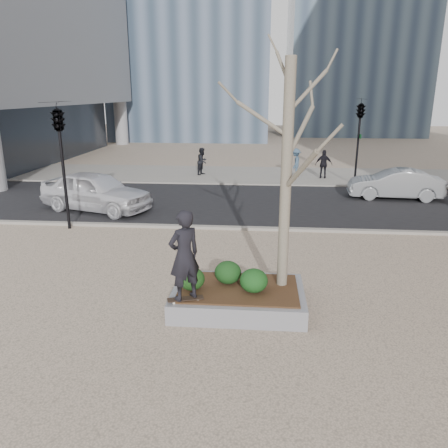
# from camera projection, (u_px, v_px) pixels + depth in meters

# --- Properties ---
(ground) EXTENTS (120.00, 120.00, 0.00)m
(ground) POSITION_uv_depth(u_px,v_px,m) (195.00, 305.00, 10.21)
(ground) COLOR #BFA78D
(ground) RESTS_ON ground
(street) EXTENTS (60.00, 8.00, 0.02)m
(street) POSITION_uv_depth(u_px,v_px,m) (228.00, 202.00, 19.75)
(street) COLOR black
(street) RESTS_ON ground
(far_sidewalk) EXTENTS (60.00, 6.00, 0.02)m
(far_sidewalk) POSITION_uv_depth(u_px,v_px,m) (237.00, 175.00, 26.42)
(far_sidewalk) COLOR gray
(far_sidewalk) RESTS_ON ground
(planter) EXTENTS (3.00, 2.00, 0.45)m
(planter) POSITION_uv_depth(u_px,v_px,m) (238.00, 298.00, 10.06)
(planter) COLOR gray
(planter) RESTS_ON ground
(planter_mulch) EXTENTS (2.70, 1.70, 0.04)m
(planter_mulch) POSITION_uv_depth(u_px,v_px,m) (238.00, 288.00, 9.99)
(planter_mulch) COLOR #382314
(planter_mulch) RESTS_ON planter
(sycamore_tree) EXTENTS (2.80, 2.80, 6.60)m
(sycamore_tree) POSITION_uv_depth(u_px,v_px,m) (288.00, 141.00, 9.24)
(sycamore_tree) COLOR gray
(sycamore_tree) RESTS_ON planter_mulch
(shrub_left) EXTENTS (0.60, 0.60, 0.51)m
(shrub_left) POSITION_uv_depth(u_px,v_px,m) (191.00, 279.00, 9.83)
(shrub_left) COLOR #133912
(shrub_left) RESTS_ON planter_mulch
(shrub_middle) EXTENTS (0.62, 0.62, 0.53)m
(shrub_middle) POSITION_uv_depth(u_px,v_px,m) (228.00, 272.00, 10.16)
(shrub_middle) COLOR #133D17
(shrub_middle) RESTS_ON planter_mulch
(shrub_right) EXTENTS (0.63, 0.63, 0.53)m
(shrub_right) POSITION_uv_depth(u_px,v_px,m) (254.00, 281.00, 9.71)
(shrub_right) COLOR #143F16
(shrub_right) RESTS_ON planter_mulch
(skateboard) EXTENTS (0.80, 0.43, 0.08)m
(skateboard) POSITION_uv_depth(u_px,v_px,m) (186.00, 300.00, 9.40)
(skateboard) COLOR black
(skateboard) RESTS_ON planter
(skateboarder) EXTENTS (0.85, 0.82, 1.97)m
(skateboarder) POSITION_uv_depth(u_px,v_px,m) (184.00, 256.00, 9.11)
(skateboarder) COLOR black
(skateboarder) RESTS_ON skateboard
(police_car) EXTENTS (5.18, 3.39, 1.64)m
(police_car) POSITION_uv_depth(u_px,v_px,m) (96.00, 191.00, 18.18)
(police_car) COLOR white
(police_car) RESTS_ON street
(car_silver) EXTENTS (4.29, 1.79, 1.38)m
(car_silver) POSITION_uv_depth(u_px,v_px,m) (395.00, 184.00, 20.26)
(car_silver) COLOR #92969A
(car_silver) RESTS_ON street
(pedestrian_a) EXTENTS (0.87, 0.96, 1.61)m
(pedestrian_a) POSITION_uv_depth(u_px,v_px,m) (202.00, 161.00, 26.20)
(pedestrian_a) COLOR black
(pedestrian_a) RESTS_ON far_sidewalk
(pedestrian_b) EXTENTS (0.77, 1.14, 1.64)m
(pedestrian_b) POSITION_uv_depth(u_px,v_px,m) (296.00, 162.00, 25.63)
(pedestrian_b) COLOR #3B536B
(pedestrian_b) RESTS_ON far_sidewalk
(pedestrian_c) EXTENTS (1.00, 0.55, 1.62)m
(pedestrian_c) POSITION_uv_depth(u_px,v_px,m) (324.00, 164.00, 25.08)
(pedestrian_c) COLOR black
(pedestrian_c) RESTS_ON far_sidewalk
(traffic_light_near) EXTENTS (0.60, 2.48, 4.50)m
(traffic_light_near) POSITION_uv_depth(u_px,v_px,m) (63.00, 167.00, 15.36)
(traffic_light_near) COLOR black
(traffic_light_near) RESTS_ON ground
(traffic_light_far) EXTENTS (0.60, 2.48, 4.50)m
(traffic_light_far) POSITION_uv_depth(u_px,v_px,m) (358.00, 143.00, 22.96)
(traffic_light_far) COLOR black
(traffic_light_far) RESTS_ON ground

